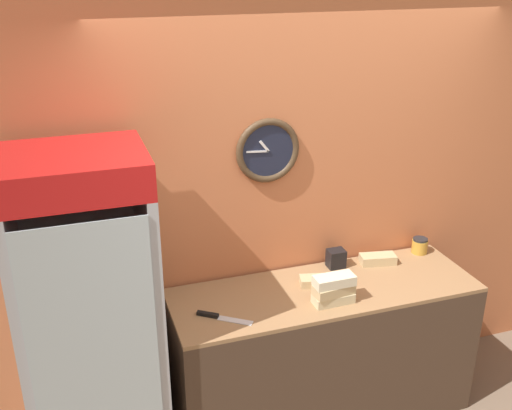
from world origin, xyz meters
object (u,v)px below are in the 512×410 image
(beverage_cooler, at_px, (89,307))
(condiment_jar, at_px, (420,246))
(sandwich_stack_top, at_px, (334,281))
(sandwich_flat_left, at_px, (378,259))
(chefs_knife, at_px, (217,316))
(sandwich_stack_middle, at_px, (334,289))
(napkin_dispenser, at_px, (336,258))
(sandwich_stack_bottom, at_px, (333,298))
(sandwich_flat_right, at_px, (317,281))

(beverage_cooler, distance_m, condiment_jar, 2.20)
(beverage_cooler, xyz_separation_m, sandwich_stack_top, (1.36, -0.18, 0.01))
(sandwich_flat_left, distance_m, condiment_jar, 0.35)
(sandwich_stack_top, relative_size, chefs_knife, 0.84)
(sandwich_stack_middle, distance_m, condiment_jar, 0.92)
(beverage_cooler, xyz_separation_m, condiment_jar, (2.19, 0.21, -0.08))
(napkin_dispenser, bearing_deg, chefs_knife, -159.79)
(beverage_cooler, relative_size, sandwich_stack_top, 8.14)
(beverage_cooler, height_order, sandwich_stack_top, beverage_cooler)
(chefs_knife, bearing_deg, beverage_cooler, 170.11)
(sandwich_stack_bottom, xyz_separation_m, condiment_jar, (0.83, 0.39, 0.02))
(sandwich_stack_bottom, bearing_deg, chefs_knife, 174.64)
(sandwich_flat_left, bearing_deg, beverage_cooler, -174.86)
(beverage_cooler, distance_m, sandwich_stack_top, 1.37)
(sandwich_stack_top, height_order, sandwich_flat_left, sandwich_stack_top)
(condiment_jar, bearing_deg, chefs_knife, -167.73)
(sandwich_stack_bottom, xyz_separation_m, napkin_dispenser, (0.20, 0.39, 0.03))
(sandwich_stack_bottom, height_order, sandwich_stack_top, sandwich_stack_top)
(sandwich_stack_bottom, bearing_deg, sandwich_flat_left, 35.54)
(beverage_cooler, xyz_separation_m, sandwich_flat_left, (1.84, 0.17, -0.11))
(chefs_knife, xyz_separation_m, condiment_jar, (1.51, 0.33, 0.04))
(sandwich_stack_bottom, xyz_separation_m, sandwich_stack_top, (0.00, 0.00, 0.12))
(sandwich_flat_left, bearing_deg, napkin_dispenser, 171.22)
(beverage_cooler, distance_m, napkin_dispenser, 1.57)
(sandwich_stack_top, bearing_deg, napkin_dispenser, 62.51)
(sandwich_stack_top, xyz_separation_m, chefs_knife, (-0.68, 0.06, -0.14))
(sandwich_stack_middle, height_order, sandwich_flat_left, sandwich_stack_middle)
(sandwich_stack_bottom, bearing_deg, sandwich_stack_top, 0.00)
(sandwich_stack_middle, height_order, sandwich_flat_right, sandwich_stack_middle)
(chefs_knife, bearing_deg, napkin_dispenser, 20.21)
(sandwich_stack_top, bearing_deg, condiment_jar, 25.36)
(sandwich_stack_top, height_order, napkin_dispenser, sandwich_stack_top)
(sandwich_flat_left, relative_size, sandwich_flat_right, 1.08)
(sandwich_stack_top, xyz_separation_m, condiment_jar, (0.83, 0.39, -0.10))
(chefs_knife, distance_m, napkin_dispenser, 0.95)
(condiment_jar, bearing_deg, sandwich_stack_middle, -154.64)
(sandwich_stack_middle, bearing_deg, chefs_knife, 174.64)
(sandwich_flat_left, bearing_deg, sandwich_stack_middle, -144.46)
(beverage_cooler, xyz_separation_m, chefs_knife, (0.67, -0.12, -0.13))
(sandwich_stack_bottom, xyz_separation_m, sandwich_flat_left, (0.49, 0.35, 0.00))
(sandwich_flat_right, xyz_separation_m, chefs_knife, (-0.68, -0.16, -0.02))
(sandwich_stack_middle, xyz_separation_m, sandwich_flat_right, (-0.00, 0.22, -0.06))
(beverage_cooler, bearing_deg, sandwich_flat_right, 1.63)
(sandwich_stack_top, bearing_deg, sandwich_flat_right, 91.22)
(napkin_dispenser, bearing_deg, sandwich_stack_top, -117.49)
(sandwich_stack_middle, bearing_deg, condiment_jar, 25.36)
(beverage_cooler, height_order, condiment_jar, beverage_cooler)
(sandwich_stack_bottom, distance_m, condiment_jar, 0.92)
(sandwich_flat_left, xyz_separation_m, chefs_knife, (-1.17, -0.28, -0.02))
(beverage_cooler, height_order, sandwich_flat_right, beverage_cooler)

